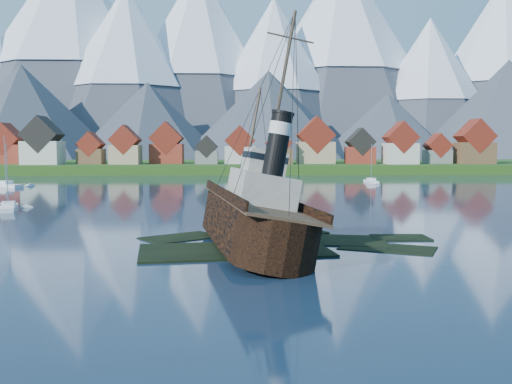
{
  "coord_description": "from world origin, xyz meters",
  "views": [
    {
      "loc": [
        -2.65,
        -55.76,
        10.22
      ],
      "look_at": [
        -0.71,
        6.0,
        5.0
      ],
      "focal_mm": 40.0,
      "sensor_mm": 36.0,
      "label": 1
    }
  ],
  "objects_px": {
    "tugboat_wreck": "(248,215)",
    "sailboat_c": "(6,186)",
    "sailboat_e": "(371,182)",
    "sailboat_a": "(8,209)"
  },
  "relations": [
    {
      "from": "tugboat_wreck",
      "to": "sailboat_c",
      "type": "relative_size",
      "value": 2.39
    },
    {
      "from": "sailboat_c",
      "to": "sailboat_a",
      "type": "bearing_deg",
      "value": -124.27
    },
    {
      "from": "sailboat_c",
      "to": "sailboat_e",
      "type": "height_order",
      "value": "sailboat_c"
    },
    {
      "from": "tugboat_wreck",
      "to": "sailboat_e",
      "type": "xyz_separation_m",
      "value": [
        34.11,
        91.71,
        -2.8
      ]
    },
    {
      "from": "sailboat_e",
      "to": "sailboat_a",
      "type": "bearing_deg",
      "value": -138.34
    },
    {
      "from": "sailboat_c",
      "to": "sailboat_e",
      "type": "relative_size",
      "value": 1.19
    },
    {
      "from": "sailboat_c",
      "to": "sailboat_e",
      "type": "bearing_deg",
      "value": -48.79
    },
    {
      "from": "tugboat_wreck",
      "to": "sailboat_a",
      "type": "bearing_deg",
      "value": 129.61
    },
    {
      "from": "tugboat_wreck",
      "to": "sailboat_a",
      "type": "relative_size",
      "value": 2.83
    },
    {
      "from": "tugboat_wreck",
      "to": "sailboat_c",
      "type": "height_order",
      "value": "tugboat_wreck"
    }
  ]
}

